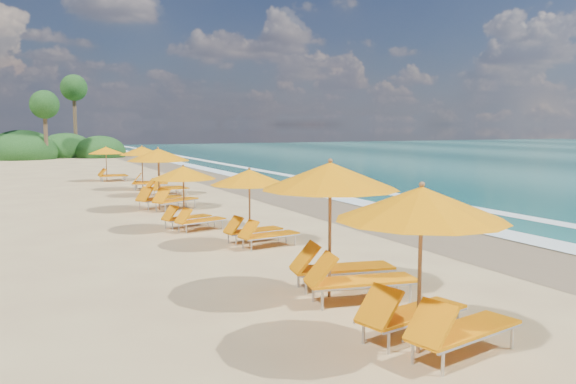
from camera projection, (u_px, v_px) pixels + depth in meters
The scene contains 11 objects.
ground at pixel (288, 232), 17.79m from camera, with size 160.00×160.00×0.00m, color tan.
wet_sand at pixel (398, 222), 19.50m from camera, with size 4.00×160.00×0.01m, color olive.
surf_foam at pixel (463, 216), 20.65m from camera, with size 4.00×160.00×0.01m.
station_2 at pixel (429, 256), 8.33m from camera, with size 2.93×2.81×2.42m.
station_3 at pixel (340, 220), 10.99m from camera, with size 3.10×2.96×2.58m.
station_4 at pixel (255, 202), 15.70m from camera, with size 2.45×2.32×2.08m.
station_5 at pixel (188, 193), 18.07m from camera, with size 2.51×2.44×2.00m.
station_6 at pixel (162, 174), 22.34m from camera, with size 3.17×3.17×2.37m.
station_7 at pixel (163, 169), 26.79m from camera, with size 2.43×2.29×2.11m.
station_8 at pixel (146, 165), 29.30m from camera, with size 2.73×2.65×2.19m.
station_9 at pixel (109, 161), 33.76m from camera, with size 2.17×2.01×1.99m.
Camera 1 is at (-7.54, -15.84, 3.18)m, focal length 37.26 mm.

